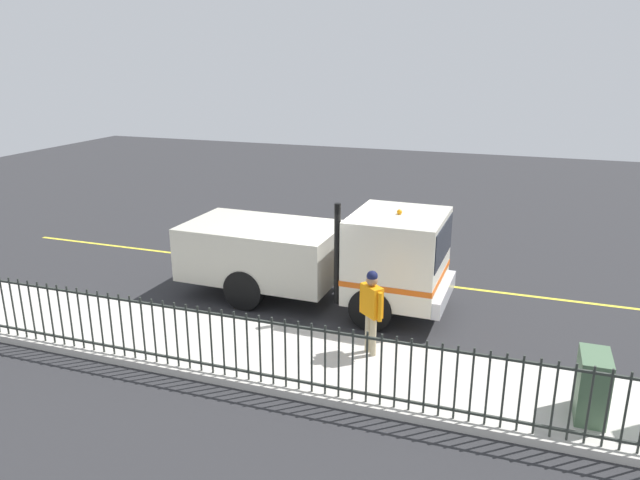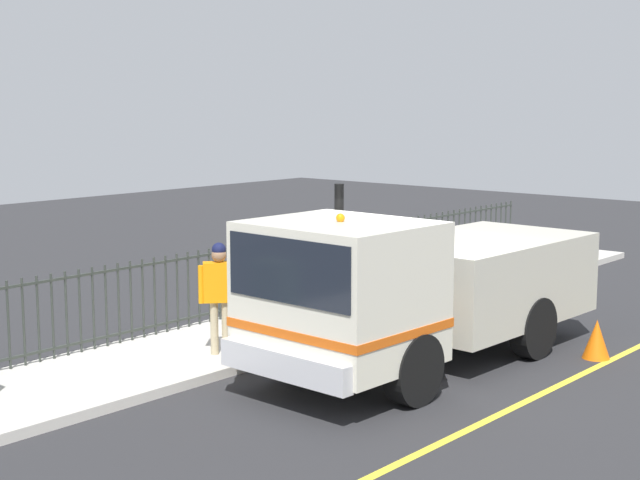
{
  "view_description": "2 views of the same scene",
  "coord_description": "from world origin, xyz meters",
  "px_view_note": "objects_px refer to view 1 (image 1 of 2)",
  "views": [
    {
      "loc": [
        12.31,
        4.52,
        5.64
      ],
      "look_at": [
        0.82,
        0.5,
        1.87
      ],
      "focal_mm": 33.16,
      "sensor_mm": 36.0,
      "label": 1
    },
    {
      "loc": [
        -7.92,
        11.48,
        3.92
      ],
      "look_at": [
        1.12,
        1.04,
        1.88
      ],
      "focal_mm": 52.78,
      "sensor_mm": 36.0,
      "label": 2
    }
  ],
  "objects_px": {
    "utility_cabinet": "(592,386)",
    "traffic_cone": "(270,258)",
    "worker_standing": "(371,304)",
    "work_truck": "(332,252)"
  },
  "relations": [
    {
      "from": "utility_cabinet",
      "to": "traffic_cone",
      "type": "bearing_deg",
      "value": -123.08
    },
    {
      "from": "traffic_cone",
      "to": "utility_cabinet",
      "type": "bearing_deg",
      "value": 56.92
    },
    {
      "from": "work_truck",
      "to": "utility_cabinet",
      "type": "height_order",
      "value": "work_truck"
    },
    {
      "from": "work_truck",
      "to": "traffic_cone",
      "type": "height_order",
      "value": "work_truck"
    },
    {
      "from": "utility_cabinet",
      "to": "traffic_cone",
      "type": "height_order",
      "value": "utility_cabinet"
    },
    {
      "from": "utility_cabinet",
      "to": "traffic_cone",
      "type": "distance_m",
      "value": 9.31
    },
    {
      "from": "worker_standing",
      "to": "utility_cabinet",
      "type": "xyz_separation_m",
      "value": [
        0.89,
        3.83,
        -0.5
      ]
    },
    {
      "from": "worker_standing",
      "to": "traffic_cone",
      "type": "xyz_separation_m",
      "value": [
        -4.19,
        -3.96,
        -0.88
      ]
    },
    {
      "from": "worker_standing",
      "to": "traffic_cone",
      "type": "relative_size",
      "value": 2.81
    },
    {
      "from": "worker_standing",
      "to": "utility_cabinet",
      "type": "height_order",
      "value": "worker_standing"
    }
  ]
}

